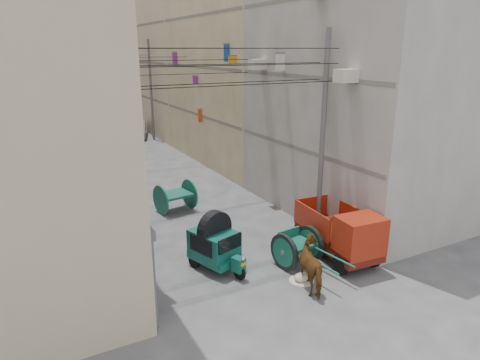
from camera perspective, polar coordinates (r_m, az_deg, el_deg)
ground at (r=11.79m, az=14.52°, el=-21.71°), size 140.00×140.00×0.00m
building_row_right at (r=43.19m, az=-8.60°, el=15.82°), size 8.00×62.00×14.00m
end_cap_building at (r=72.83m, az=-23.68°, el=15.11°), size 22.00×10.00×13.00m
shutters_left at (r=18.06m, az=-18.02°, el=-2.48°), size 0.18×14.40×2.88m
signboards at (r=29.20m, az=-14.93°, el=8.94°), size 8.22×40.52×5.67m
ac_units at (r=17.50m, az=8.16°, el=17.42°), size 0.70×6.55×3.35m
utility_poles at (r=24.65m, az=-12.42°, el=9.05°), size 7.40×22.20×8.00m
overhead_cables at (r=21.94m, az=-10.94°, el=15.45°), size 7.40×22.52×1.12m
auto_rickshaw at (r=14.77m, az=-3.35°, el=-8.39°), size 1.74×2.35×1.59m
tonga_cart at (r=15.20m, az=7.67°, el=-8.84°), size 1.51×2.99×1.30m
mini_truck at (r=15.66m, az=13.74°, el=-7.33°), size 1.81×3.59×1.96m
second_cart at (r=20.04m, az=-8.63°, el=-2.13°), size 1.80×1.65×1.41m
feed_sack at (r=14.48m, az=8.21°, el=-12.71°), size 0.51×0.41×0.26m
horse at (r=13.89m, az=9.93°, el=-11.16°), size 1.27×1.97×1.54m
distant_car_white at (r=27.88m, az=-16.55°, el=2.44°), size 1.65×3.45×1.14m
distant_car_grey at (r=37.90m, az=-13.52°, el=6.56°), size 2.52×4.26×1.33m
distant_car_green at (r=44.00m, az=-19.87°, el=7.44°), size 2.19×4.74×1.34m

